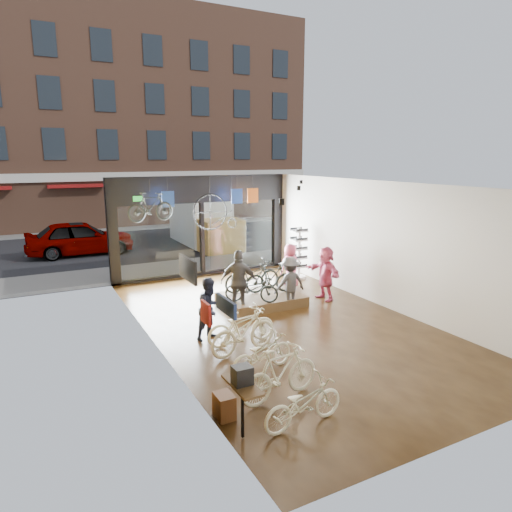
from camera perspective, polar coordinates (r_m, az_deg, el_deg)
ground_plane at (r=12.80m, az=3.13°, el=-8.37°), size 7.00×12.00×0.04m
ceiling at (r=11.99m, az=3.34°, el=9.06°), size 7.00×12.00×0.04m
wall_left at (r=10.93m, az=-12.87°, el=-1.75°), size 0.04×12.00×3.80m
wall_right at (r=14.34m, az=15.43°, el=1.44°), size 0.04×12.00×3.80m
wall_back at (r=7.91m, az=26.30°, el=-8.20°), size 7.00×0.04×3.80m
storefront at (r=17.60m, az=-6.79°, el=3.75°), size 7.00×0.26×3.80m
exit_sign at (r=16.66m, az=-14.54°, el=6.95°), size 0.35×0.06×0.18m
street_road at (r=26.41m, az=-13.65°, el=2.15°), size 30.00×18.00×0.02m
sidewalk_near at (r=19.05m, az=-7.93°, el=-1.26°), size 30.00×2.40×0.12m
sidewalk_far at (r=30.25m, az=-15.51°, el=3.45°), size 30.00×2.00×0.12m
opposite_building at (r=32.47m, az=-17.21°, el=16.23°), size 26.00×5.00×14.00m
street_car at (r=22.71m, az=-21.14°, el=2.15°), size 4.75×1.91×1.62m
box_truck at (r=23.08m, az=-6.17°, el=3.99°), size 1.99×5.97×2.35m
floor_bike_0 at (r=8.15m, az=5.95°, el=-17.82°), size 1.62×0.66×0.83m
floor_bike_1 at (r=8.83m, az=3.05°, el=-14.43°), size 1.80×0.71×1.05m
floor_bike_2 at (r=9.89m, az=0.74°, el=-12.08°), size 1.64×0.83×0.82m
floor_bike_3 at (r=10.72m, az=-1.56°, el=-9.40°), size 1.83×0.79×1.07m
floor_bike_4 at (r=11.25m, az=-1.86°, el=-8.73°), size 1.76×0.65×0.92m
display_platform at (r=14.25m, az=0.65°, el=-5.44°), size 2.40×1.80×0.30m
display_bike_left at (r=13.39m, az=-0.56°, el=-4.10°), size 1.61×1.33×0.83m
display_bike_mid at (r=14.31m, az=1.81°, el=-2.77°), size 1.63×0.90×0.94m
display_bike_right at (r=14.47m, az=-0.50°, el=-2.50°), size 1.89×0.69×0.99m
customer_1 at (r=11.49m, az=-5.74°, el=-6.56°), size 0.93×0.83×1.59m
customer_2 at (r=13.23m, az=-2.11°, el=-3.27°), size 1.16×1.04×1.89m
customer_3 at (r=13.71m, az=4.24°, el=-3.38°), size 1.04×0.61×1.59m
customer_4 at (r=15.82m, az=4.31°, el=-1.27°), size 0.87×0.68×1.58m
customer_5 at (r=14.71m, az=8.66°, el=-2.13°), size 0.59×1.62×1.73m
sunglasses_rack at (r=17.07m, az=5.34°, el=0.34°), size 0.70×0.64×1.94m
wall_merch at (r=7.99m, az=-5.08°, el=-11.33°), size 0.40×2.40×2.60m
penny_farthing at (r=16.61m, az=-4.86°, el=5.38°), size 1.63×0.06×1.30m
hung_bike at (r=15.04m, az=-13.04°, el=6.01°), size 1.64×0.78×0.95m
jersey_left at (r=16.22m, az=-10.96°, el=6.98°), size 0.45×0.03×0.55m
jersey_mid at (r=17.16m, az=-2.40°, el=7.48°), size 0.45×0.03×0.55m
jersey_right at (r=17.45m, az=-0.41°, el=7.57°), size 0.45×0.03×0.55m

